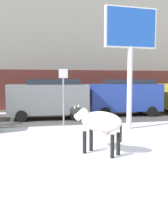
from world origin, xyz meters
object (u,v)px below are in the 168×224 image
pedestrian_near_billboard (159,98)px  street_sign (63,93)px  pedestrian_by_cars (133,98)px  car_grey_van (48,98)px  car_blue_van (125,96)px  billboard (131,35)px  cow_holstein (100,122)px

pedestrian_near_billboard → street_sign: size_ratio=0.61×
pedestrian_by_cars → street_sign: bearing=-136.7°
pedestrian_near_billboard → street_sign: (-8.65, -6.12, 0.79)m
car_grey_van → street_sign: (0.40, -2.75, 0.43)m
car_grey_van → car_blue_van: size_ratio=1.00×
car_blue_van → pedestrian_near_billboard: 5.01m
pedestrian_by_cars → billboard: bearing=-115.6°
billboard → car_blue_van: (1.73, 4.72, -3.07)m
billboard → street_sign: size_ratio=1.97×
billboard → car_grey_van: bearing=127.4°
cow_holstein → car_blue_van: 9.81m
car_blue_van → pedestrian_near_billboard: (4.07, 2.90, -0.36)m
pedestrian_near_billboard → cow_holstein: bearing=-126.3°
cow_holstein → car_grey_van: (-0.51, 8.25, 0.24)m
cow_holstein → pedestrian_near_billboard: size_ratio=0.97×
billboard → street_sign: 4.17m
pedestrian_by_cars → street_sign: street_sign is taller
car_blue_van → pedestrian_near_billboard: size_ratio=2.73×
cow_holstein → pedestrian_by_cars: size_ratio=0.97×
cow_holstein → billboard: (2.74, 4.01, 3.31)m
car_grey_van → pedestrian_by_cars: bearing=26.0°
car_blue_van → pedestrian_by_cars: size_ratio=2.73×
billboard → cow_holstein: bearing=-124.4°
car_grey_van → pedestrian_near_billboard: 9.67m
car_blue_van → street_sign: bearing=-144.9°
billboard → pedestrian_by_cars: size_ratio=3.21×
cow_holstein → street_sign: bearing=91.2°
cow_holstein → billboard: 5.88m
billboard → street_sign: (-2.85, 1.50, -2.64)m
street_sign → cow_holstein: bearing=-88.8°
billboard → street_sign: bearing=152.3°
cow_holstein → street_sign: 5.54m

